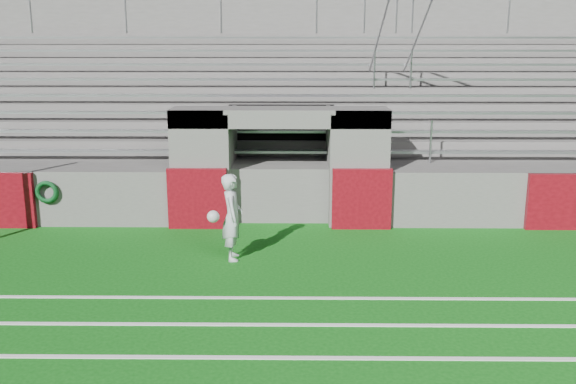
{
  "coord_description": "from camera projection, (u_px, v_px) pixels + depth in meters",
  "views": [
    {
      "loc": [
        0.34,
        -10.67,
        4.07
      ],
      "look_at": [
        0.2,
        1.8,
        1.1
      ],
      "focal_mm": 40.0,
      "sensor_mm": 36.0,
      "label": 1
    }
  ],
  "objects": [
    {
      "name": "hose_coil",
      "position": [
        47.0,
        192.0,
        14.03
      ],
      "size": [
        0.52,
        0.15,
        0.53
      ],
      "color": "#0B380F",
      "rests_on": "ground"
    },
    {
      "name": "ground",
      "position": [
        276.0,
        276.0,
        11.32
      ],
      "size": [
        90.0,
        90.0,
        0.0
      ],
      "primitive_type": "plane",
      "color": "#0E5410",
      "rests_on": "ground"
    },
    {
      "name": "stadium_structure",
      "position": [
        284.0,
        130.0,
        18.73
      ],
      "size": [
        26.0,
        8.48,
        5.42
      ],
      "color": "#575552",
      "rests_on": "ground"
    },
    {
      "name": "goalkeeper_with_ball",
      "position": [
        232.0,
        217.0,
        12.02
      ],
      "size": [
        0.67,
        0.66,
        1.65
      ],
      "color": "silver",
      "rests_on": "ground"
    }
  ]
}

